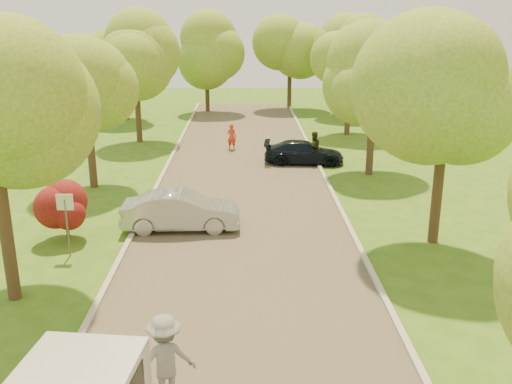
{
  "coord_description": "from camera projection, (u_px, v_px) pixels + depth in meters",
  "views": [
    {
      "loc": [
        0.11,
        -13.8,
        7.76
      ],
      "look_at": [
        0.52,
        6.91,
        1.3
      ],
      "focal_mm": 40.0,
      "sensor_mm": 36.0,
      "label": 1
    }
  ],
  "objects": [
    {
      "name": "tree_bg_c",
      "position": [
        209.0,
        50.0,
        46.38
      ],
      "size": [
        4.92,
        4.8,
        7.33
      ],
      "color": "#382619",
      "rests_on": "ground"
    },
    {
      "name": "skateboarder",
      "position": [
        165.0,
        359.0,
        11.51
      ],
      "size": [
        1.42,
        1.06,
        1.95
      ],
      "primitive_type": "imported",
      "rotation": [
        0.0,
        0.0,
        3.44
      ],
      "color": "gray",
      "rests_on": "longboard"
    },
    {
      "name": "dark_sedan",
      "position": [
        304.0,
        152.0,
        30.86
      ],
      "size": [
        4.43,
        2.12,
        1.25
      ],
      "primitive_type": "imported",
      "rotation": [
        0.0,
        0.0,
        1.48
      ],
      "color": "black",
      "rests_on": "ground"
    },
    {
      "name": "tree_bg_d",
      "position": [
        293.0,
        45.0,
        48.34
      ],
      "size": [
        5.12,
        5.0,
        7.72
      ],
      "color": "#382619",
      "rests_on": "ground"
    },
    {
      "name": "curb_left",
      "position": [
        143.0,
        214.0,
        23.02
      ],
      "size": [
        0.18,
        60.0,
        0.12
      ],
      "primitive_type": "cube",
      "color": "#B2AD9E",
      "rests_on": "ground"
    },
    {
      "name": "tree_bg_b",
      "position": [
        348.0,
        44.0,
        44.53
      ],
      "size": [
        5.12,
        5.0,
        7.95
      ],
      "color": "#382619",
      "rests_on": "ground"
    },
    {
      "name": "tree_l_far",
      "position": [
        138.0,
        54.0,
        34.73
      ],
      "size": [
        4.92,
        4.8,
        7.79
      ],
      "color": "#382619",
      "rests_on": "ground"
    },
    {
      "name": "silver_sedan",
      "position": [
        181.0,
        211.0,
        21.35
      ],
      "size": [
        4.43,
        1.62,
        1.45
      ],
      "primitive_type": "imported",
      "rotation": [
        0.0,
        0.0,
        1.59
      ],
      "color": "#A1A1A6",
      "rests_on": "ground"
    },
    {
      "name": "street_sign",
      "position": [
        66.0,
        212.0,
        18.72
      ],
      "size": [
        0.55,
        0.06,
        2.17
      ],
      "color": "#59595E",
      "rests_on": "ground"
    },
    {
      "name": "tree_r_midb",
      "position": [
        379.0,
        77.0,
        27.52
      ],
      "size": [
        4.51,
        4.4,
        7.01
      ],
      "color": "#382619",
      "rests_on": "ground"
    },
    {
      "name": "tree_bg_a",
      "position": [
        125.0,
        49.0,
        42.36
      ],
      "size": [
        5.12,
        5.0,
        7.72
      ],
      "color": "#382619",
      "rests_on": "ground"
    },
    {
      "name": "tree_r_mida",
      "position": [
        455.0,
        85.0,
        18.74
      ],
      "size": [
        5.13,
        5.0,
        7.95
      ],
      "color": "#382619",
      "rests_on": "ground"
    },
    {
      "name": "curb_right",
      "position": [
        342.0,
        213.0,
        23.18
      ],
      "size": [
        0.18,
        60.0,
        0.12
      ],
      "primitive_type": "cube",
      "color": "#B2AD9E",
      "rests_on": "ground"
    },
    {
      "name": "red_shrub",
      "position": [
        66.0,
        210.0,
        20.28
      ],
      "size": [
        1.7,
        1.7,
        1.95
      ],
      "color": "#382619",
      "rests_on": "ground"
    },
    {
      "name": "ground",
      "position": [
        242.0,
        313.0,
        15.48
      ],
      "size": [
        100.0,
        100.0,
        0.0
      ],
      "primitive_type": "plane",
      "color": "#345F16",
      "rests_on": "ground"
    },
    {
      "name": "person_olive",
      "position": [
        314.0,
        148.0,
        30.61
      ],
      "size": [
        1.08,
        0.98,
        1.8
      ],
      "primitive_type": "imported",
      "rotation": [
        0.0,
        0.0,
        3.56
      ],
      "color": "#2B2F1C",
      "rests_on": "ground"
    },
    {
      "name": "tree_l_midb",
      "position": [
        90.0,
        89.0,
        25.44
      ],
      "size": [
        4.3,
        4.2,
        6.62
      ],
      "color": "#382619",
      "rests_on": "ground"
    },
    {
      "name": "tree_r_far",
      "position": [
        354.0,
        46.0,
        36.79
      ],
      "size": [
        5.33,
        5.2,
        8.34
      ],
      "color": "#382619",
      "rests_on": "ground"
    },
    {
      "name": "person_striped",
      "position": [
        232.0,
        137.0,
        34.04
      ],
      "size": [
        0.65,
        0.52,
        1.56
      ],
      "primitive_type": "imported",
      "rotation": [
        0.0,
        0.0,
        2.86
      ],
      "color": "red",
      "rests_on": "ground"
    },
    {
      "name": "road",
      "position": [
        243.0,
        215.0,
        23.12
      ],
      "size": [
        8.0,
        60.0,
        0.01
      ],
      "primitive_type": "cube",
      "color": "#4C4438",
      "rests_on": "ground"
    }
  ]
}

